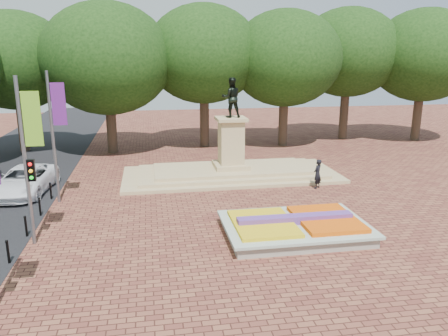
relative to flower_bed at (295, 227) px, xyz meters
The scene contains 8 objects.
ground 2.28m from the flower_bed, 117.19° to the left, with size 90.00×90.00×0.00m, color brown.
flower_bed is the anchor object (origin of this frame).
monument 10.07m from the flower_bed, 95.87° to the left, with size 14.00×6.00×6.40m.
tree_row_back 21.01m from the flower_bed, 86.26° to the left, with size 44.80×8.80×10.43m.
banner_poles 11.66m from the flower_bed, behind, with size 0.88×11.17×7.00m.
bollard_row 11.74m from the flower_bed, behind, with size 0.12×13.12×0.98m.
van 15.82m from the flower_bed, 147.91° to the left, with size 2.57×5.57×1.55m, color white.
pedestrian 7.43m from the flower_bed, 61.23° to the left, with size 0.65×0.42×1.77m, color black.
Camera 1 is at (-5.18, -19.28, 7.76)m, focal length 35.00 mm.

